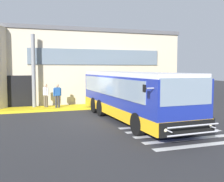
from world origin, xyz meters
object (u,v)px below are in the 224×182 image
object	(u,v)px
bus_main_foreground	(131,97)
passenger_by_doorway	(57,94)
safety_bollard_yellow	(137,102)
passenger_near_column	(46,94)
entry_support_column	(34,71)

from	to	relation	value
bus_main_foreground	passenger_by_doorway	world-z (taller)	bus_main_foreground
passenger_by_doorway	safety_bollard_yellow	bearing A→B (deg)	-9.48
bus_main_foreground	safety_bollard_yellow	bearing A→B (deg)	62.54
passenger_near_column	safety_bollard_yellow	xyz separation A→B (m)	(6.42, -1.50, -0.63)
entry_support_column	bus_main_foreground	size ratio (longest dim) A/B	0.49
entry_support_column	bus_main_foreground	world-z (taller)	entry_support_column
entry_support_column	bus_main_foreground	bearing A→B (deg)	-50.38
safety_bollard_yellow	passenger_by_doorway	bearing A→B (deg)	170.52
passenger_near_column	bus_main_foreground	bearing A→B (deg)	-53.79
bus_main_foreground	passenger_near_column	xyz separation A→B (m)	(-4.21, 5.75, -0.25)
bus_main_foreground	passenger_near_column	size ratio (longest dim) A/B	6.36
bus_main_foreground	safety_bollard_yellow	size ratio (longest dim) A/B	11.84
entry_support_column	bus_main_foreground	distance (m)	7.98
safety_bollard_yellow	bus_main_foreground	bearing A→B (deg)	-117.46
bus_main_foreground	passenger_near_column	bearing A→B (deg)	126.21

